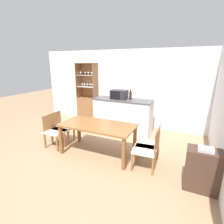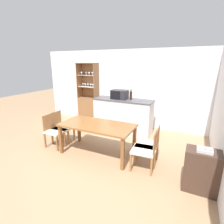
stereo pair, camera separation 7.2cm
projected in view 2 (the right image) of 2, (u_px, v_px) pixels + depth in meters
The scene contains 13 objects.
ground_plane at pixel (88, 159), 3.99m from camera, with size 18.00×18.00×0.00m, color #A37F5B.
wall_back at pixel (130, 89), 5.93m from camera, with size 6.80×0.06×2.55m.
kitchen_counter at pixel (123, 116), 5.46m from camera, with size 1.82×0.63×1.05m.
display_cabinet at pixel (89, 104), 6.57m from camera, with size 0.74×0.37×2.12m.
dining_table at pixel (97, 128), 4.07m from camera, with size 1.72×0.85×0.74m.
dining_chair_side_right_far at pixel (149, 145), 3.74m from camera, with size 0.48×0.48×0.84m.
dining_chair_side_left_near at pixel (55, 130), 4.53m from camera, with size 0.46×0.46×0.84m.
dining_chair_side_right_near at pixel (146, 150), 3.52m from camera, with size 0.49×0.49×0.84m.
dining_chair_side_left_far at pixel (62, 127), 4.75m from camera, with size 0.47×0.47×0.84m.
microwave at pixel (120, 95), 5.33m from camera, with size 0.49×0.33×0.28m.
wine_bottle at pixel (131, 95), 5.23m from camera, with size 0.08×0.08×0.31m.
side_cabinet at pixel (201, 171), 2.94m from camera, with size 0.55×0.35×0.74m.
telephone at pixel (205, 150), 2.80m from camera, with size 0.24×0.18×0.09m.
Camera 2 is at (2.04, -2.96, 2.12)m, focal length 28.00 mm.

